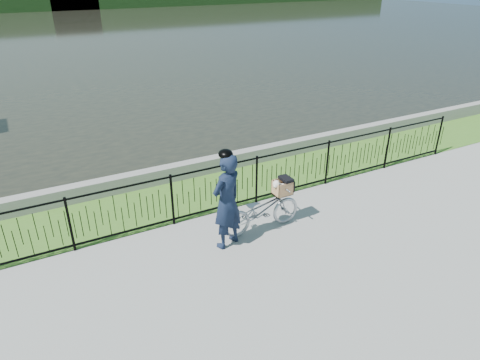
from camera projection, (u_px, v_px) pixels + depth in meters
ground at (253, 250)px, 8.17m from camera, size 120.00×120.00×0.00m
grass_strip at (199, 193)px, 10.22m from camera, size 60.00×2.00×0.01m
water at (49, 36)px, 34.25m from camera, size 120.00×120.00×0.00m
quay_wall at (183, 170)px, 10.92m from camera, size 60.00×0.30×0.40m
fence at (216, 189)px, 9.18m from camera, size 14.00×0.06×1.15m
bicycle_rig at (262, 209)px, 8.63m from camera, size 1.74×0.61×1.07m
cyclist at (227, 200)px, 7.92m from camera, size 0.81×0.68×1.97m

